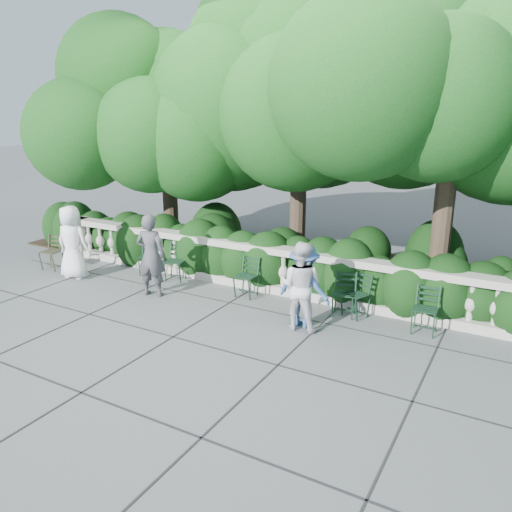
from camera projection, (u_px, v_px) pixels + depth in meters
The scene contains 15 objects.
ground at pixel (229, 322), 9.09m from camera, with size 90.00×90.00×0.00m, color #505458.
balustrade at pixel (275, 270), 10.46m from camera, with size 12.00×0.44×1.00m.
shrub_hedge at pixel (298, 276), 11.60m from camera, with size 15.00×2.60×1.70m, color black, non-canonical shape.
tree_canopy at pixel (337, 98), 10.32m from camera, with size 15.04×6.52×6.78m.
chair_a at pixel (173, 282), 11.19m from camera, with size 0.44×0.48×0.84m, color black, non-canonical shape.
chair_b at pixel (148, 276), 11.59m from camera, with size 0.44×0.48×0.84m, color black, non-canonical shape.
chair_c at pixel (243, 299), 10.21m from camera, with size 0.44×0.48×0.84m, color black, non-canonical shape.
chair_d at pixel (342, 319), 9.22m from camera, with size 0.44×0.48×0.84m, color black, non-canonical shape.
chair_e at pixel (349, 318), 9.25m from camera, with size 0.44×0.48×0.84m, color black, non-canonical shape.
chair_f at pixel (421, 336), 8.51m from camera, with size 0.44×0.48×0.84m, color black, non-canonical shape.
chair_weathered at pixel (49, 271), 11.96m from camera, with size 0.44×0.48×0.84m, color black, non-canonical shape.
person_businessman at pixel (72, 242), 11.27m from camera, with size 0.82×0.53×1.68m, color white.
person_woman_grey at pixel (151, 255), 10.18m from camera, with size 0.63×0.41×1.72m, color #424247.
person_casual_man at pixel (301, 286), 8.63m from camera, with size 0.77×0.60×1.58m, color silver.
person_older_blue at pixel (304, 286), 8.75m from camera, with size 0.96×0.55×1.49m, color #34599C.
Camera 1 is at (4.53, -7.07, 3.72)m, focal length 35.00 mm.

